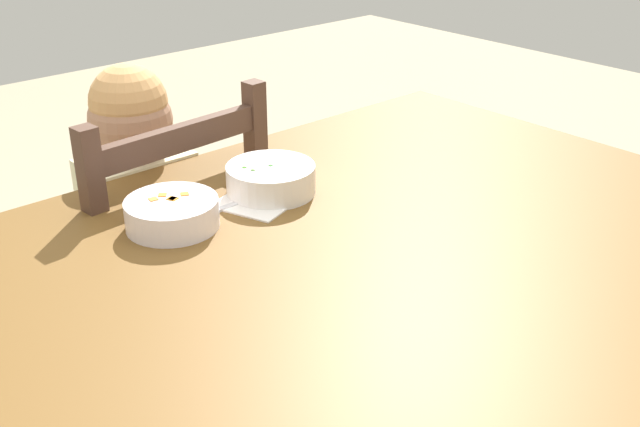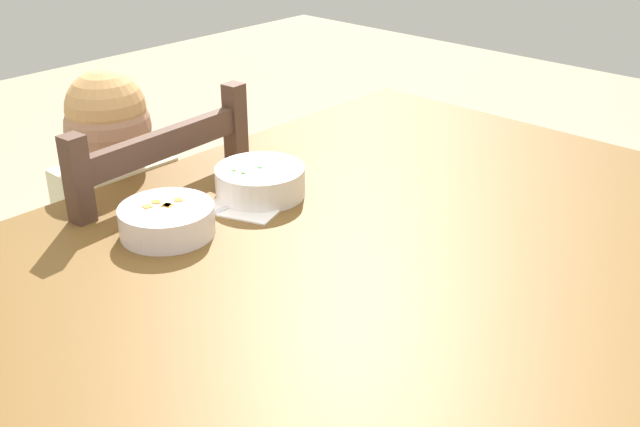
% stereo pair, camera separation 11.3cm
% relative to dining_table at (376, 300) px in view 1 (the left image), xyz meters
% --- Properties ---
extents(dining_table, '(1.42, 1.08, 0.77)m').
position_rel_dining_table_xyz_m(dining_table, '(0.00, 0.00, 0.00)').
color(dining_table, brown).
rests_on(dining_table, ground).
extents(dining_chair, '(0.45, 0.45, 0.92)m').
position_rel_dining_table_xyz_m(dining_chair, '(-0.09, 0.59, -0.22)').
color(dining_chair, '#4C3327').
rests_on(dining_chair, ground).
extents(child_figure, '(0.32, 0.31, 0.97)m').
position_rel_dining_table_xyz_m(child_figure, '(-0.09, 0.58, -0.04)').
color(child_figure, beige).
rests_on(child_figure, ground).
extents(bowl_of_peas, '(0.17, 0.17, 0.06)m').
position_rel_dining_table_xyz_m(bowl_of_peas, '(0.01, 0.29, 0.12)').
color(bowl_of_peas, white).
rests_on(bowl_of_peas, dining_table).
extents(bowl_of_carrots, '(0.16, 0.16, 0.05)m').
position_rel_dining_table_xyz_m(bowl_of_carrots, '(-0.20, 0.29, 0.12)').
color(bowl_of_carrots, white).
rests_on(bowl_of_carrots, dining_table).
extents(spoon, '(0.14, 0.03, 0.01)m').
position_rel_dining_table_xyz_m(spoon, '(-0.13, 0.29, 0.10)').
color(spoon, silver).
rests_on(spoon, dining_table).
extents(paper_napkin, '(0.18, 0.17, 0.00)m').
position_rel_dining_table_xyz_m(paper_napkin, '(-0.02, 0.28, 0.09)').
color(paper_napkin, white).
rests_on(paper_napkin, dining_table).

